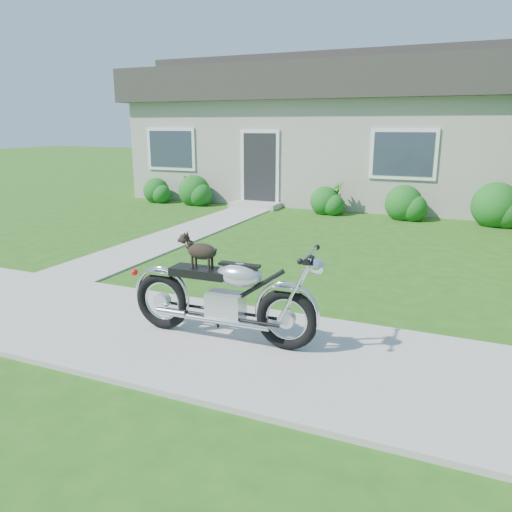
{
  "coord_description": "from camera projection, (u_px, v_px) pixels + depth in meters",
  "views": [
    {
      "loc": [
        4.2,
        -4.49,
        2.33
      ],
      "look_at": [
        1.83,
        1.0,
        0.75
      ],
      "focal_mm": 35.0,
      "sensor_mm": 36.0,
      "label": 1
    }
  ],
  "objects": [
    {
      "name": "ground",
      "position": [
        89.0,
        318.0,
        6.19
      ],
      "size": [
        80.0,
        80.0,
        0.0
      ],
      "primitive_type": "plane",
      "color": "#235114",
      "rests_on": "ground"
    },
    {
      "name": "potted_plant_right",
      "position": [
        337.0,
        198.0,
        13.32
      ],
      "size": [
        0.68,
        0.68,
        0.86
      ],
      "primitive_type": "imported",
      "rotation": [
        0.0,
        0.0,
        5.41
      ],
      "color": "#336F1E",
      "rests_on": "ground"
    },
    {
      "name": "house",
      "position": [
        338.0,
        130.0,
        16.29
      ],
      "size": [
        12.6,
        7.03,
        4.5
      ],
      "color": "#A8A297",
      "rests_on": "ground"
    },
    {
      "name": "potted_plant_left",
      "position": [
        198.0,
        190.0,
        14.95
      ],
      "size": [
        0.88,
        0.94,
        0.86
      ],
      "primitive_type": "imported",
      "rotation": [
        0.0,
        0.0,
        4.4
      ],
      "color": "#225B18",
      "rests_on": "ground"
    },
    {
      "name": "motorcycle_with_dog",
      "position": [
        225.0,
        295.0,
        5.38
      ],
      "size": [
        2.22,
        0.6,
        1.14
      ],
      "rotation": [
        0.0,
        0.0,
        0.03
      ],
      "color": "black",
      "rests_on": "sidewalk"
    },
    {
      "name": "shrub_row",
      "position": [
        336.0,
        199.0,
        13.29
      ],
      "size": [
        10.52,
        1.11,
        1.11
      ],
      "color": "#175819",
      "rests_on": "ground"
    },
    {
      "name": "sidewalk",
      "position": [
        89.0,
        317.0,
        6.19
      ],
      "size": [
        24.0,
        2.2,
        0.04
      ],
      "primitive_type": "cube",
      "color": "#9E9B93",
      "rests_on": "ground"
    },
    {
      "name": "walkway",
      "position": [
        191.0,
        231.0,
        11.2
      ],
      "size": [
        1.2,
        8.0,
        0.03
      ],
      "primitive_type": "cube",
      "color": "#9E9B93",
      "rests_on": "ground"
    }
  ]
}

